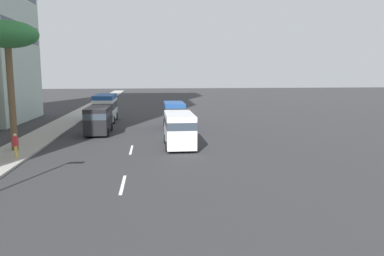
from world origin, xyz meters
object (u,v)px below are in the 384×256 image
Objects in this scene: van_third at (179,128)px; minibus_fourth at (106,107)px; pedestrian_near_lamp at (16,145)px; palm_tree at (7,37)px; van_lead at (99,118)px; van_second at (174,113)px.

van_third is 17.05m from minibus_fourth.
minibus_fourth is at bearing 24.82° from van_third.
van_third reaches higher than pedestrian_near_lamp.
palm_tree is (-0.51, 11.54, 6.40)m from van_third.
van_lead is 8.63m from minibus_fourth.
van_lead is 9.64m from van_third.
palm_tree reaches higher than pedestrian_near_lamp.
van_lead reaches higher than pedestrian_near_lamp.
van_second is at bearing -49.08° from palm_tree.
van_third is at bearing 44.62° from van_lead.
pedestrian_near_lamp is 0.18× the size of palm_tree.
minibus_fourth is (5.77, 7.41, 0.21)m from van_second.
van_second is 0.75× the size of minibus_fourth.
minibus_fourth is at bearing 52.06° from van_second.
palm_tree is (-7.38, 4.76, 6.43)m from van_lead.
van_lead is 1.14× the size of van_second.
van_lead is 1.02× the size of van_third.
minibus_fourth is at bearing -177.45° from van_lead.
van_lead is 10.62m from pedestrian_near_lamp.
minibus_fourth is (15.48, 7.16, 0.23)m from van_third.
van_second is (2.84, -7.02, 0.06)m from van_lead.
van_third is 13.20m from palm_tree.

